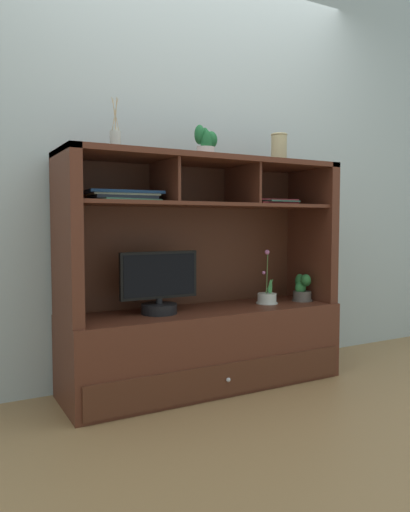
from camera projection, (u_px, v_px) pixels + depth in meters
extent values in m
cube|color=#967248|center=(205.00, 387.00, 2.88)|extent=(6.00, 6.00, 0.02)
cube|color=#A6B5B8|center=(184.00, 151.00, 3.03)|extent=(6.00, 0.02, 2.80)
cube|color=#512719|center=(205.00, 347.00, 2.87)|extent=(1.64, 0.49, 0.45)
cube|color=#492617|center=(227.00, 379.00, 2.66)|extent=(1.58, 0.01, 0.17)
sphere|color=silver|center=(228.00, 380.00, 2.65)|extent=(0.02, 0.02, 0.02)
cube|color=#512719|center=(66.00, 236.00, 2.44)|extent=(0.06, 0.45, 0.87)
cube|color=#512719|center=(311.00, 233.00, 3.20)|extent=(0.06, 0.45, 0.87)
cube|color=#492617|center=(188.00, 236.00, 3.01)|extent=(1.58, 0.02, 0.84)
cube|color=#512719|center=(205.00, 161.00, 2.80)|extent=(1.64, 0.45, 0.03)
cube|color=#512719|center=(205.00, 205.00, 2.81)|extent=(1.52, 0.40, 0.02)
cube|color=#512719|center=(164.00, 181.00, 2.68)|extent=(0.02, 0.38, 0.23)
cube|color=#512719|center=(242.00, 185.00, 2.93)|extent=(0.02, 0.38, 0.23)
cylinder|color=black|center=(159.00, 309.00, 2.69)|extent=(0.20, 0.20, 0.06)
cylinder|color=black|center=(159.00, 301.00, 2.69)|extent=(0.04, 0.04, 0.03)
cube|color=black|center=(159.00, 275.00, 2.68)|extent=(0.45, 0.03, 0.26)
cube|color=black|center=(160.00, 275.00, 2.67)|extent=(0.42, 0.00, 0.23)
cylinder|color=silver|center=(267.00, 298.00, 3.04)|extent=(0.12, 0.12, 0.06)
cylinder|color=silver|center=(267.00, 303.00, 3.04)|extent=(0.13, 0.13, 0.01)
cylinder|color=#4C6B38|center=(267.00, 273.00, 3.03)|extent=(0.01, 0.01, 0.26)
sphere|color=#D375BB|center=(264.00, 273.00, 3.03)|extent=(0.02, 0.02, 0.02)
sphere|color=#D375BB|center=(267.00, 252.00, 3.02)|extent=(0.03, 0.03, 0.03)
ellipsoid|color=#49A257|center=(270.00, 289.00, 3.03)|extent=(0.05, 0.06, 0.12)
ellipsoid|color=#49A257|center=(268.00, 288.00, 3.05)|extent=(0.05, 0.07, 0.12)
cylinder|color=#534C47|center=(302.00, 296.00, 3.14)|extent=(0.12, 0.12, 0.06)
cylinder|color=#534C47|center=(302.00, 300.00, 3.14)|extent=(0.13, 0.13, 0.01)
ellipsoid|color=#286832|center=(305.00, 281.00, 3.14)|extent=(0.08, 0.07, 0.06)
ellipsoid|color=#286832|center=(300.00, 282.00, 3.16)|extent=(0.06, 0.06, 0.10)
ellipsoid|color=#286832|center=(300.00, 288.00, 3.13)|extent=(0.08, 0.06, 0.08)
ellipsoid|color=#286832|center=(306.00, 280.00, 3.10)|extent=(0.06, 0.06, 0.07)
cube|color=#A42B33|center=(270.00, 204.00, 3.09)|extent=(0.27, 0.25, 0.02)
cube|color=#4A7D68|center=(270.00, 202.00, 3.09)|extent=(0.26, 0.31, 0.01)
cube|color=#9F2F38|center=(271.00, 200.00, 3.09)|extent=(0.30, 0.25, 0.01)
cube|color=#457E62|center=(124.00, 200.00, 2.59)|extent=(0.35, 0.30, 0.01)
cube|color=#2B2F3D|center=(123.00, 198.00, 2.60)|extent=(0.34, 0.22, 0.02)
cube|color=beige|center=(123.00, 195.00, 2.60)|extent=(0.37, 0.23, 0.01)
cube|color=navy|center=(123.00, 192.00, 2.60)|extent=(0.41, 0.25, 0.02)
cylinder|color=#B9BCB5|center=(115.00, 141.00, 2.52)|extent=(0.06, 0.06, 0.10)
cylinder|color=#B9BCB5|center=(115.00, 129.00, 2.52)|extent=(0.03, 0.03, 0.02)
cylinder|color=tan|center=(116.00, 114.00, 2.52)|extent=(0.00, 0.04, 0.17)
cylinder|color=tan|center=(115.00, 115.00, 2.52)|extent=(0.04, 0.00, 0.17)
cylinder|color=tan|center=(114.00, 114.00, 2.51)|extent=(0.00, 0.04, 0.17)
cylinder|color=tan|center=(115.00, 114.00, 2.51)|extent=(0.04, 0.00, 0.17)
cylinder|color=silver|center=(206.00, 152.00, 2.79)|extent=(0.10, 0.10, 0.06)
cylinder|color=silver|center=(206.00, 157.00, 2.79)|extent=(0.12, 0.12, 0.01)
ellipsoid|color=#1C6030|center=(211.00, 140.00, 2.79)|extent=(0.07, 0.06, 0.10)
ellipsoid|color=#1C6030|center=(205.00, 135.00, 2.79)|extent=(0.04, 0.04, 0.09)
ellipsoid|color=#1C6030|center=(200.00, 135.00, 2.78)|extent=(0.06, 0.07, 0.11)
ellipsoid|color=#1C6030|center=(205.00, 142.00, 2.77)|extent=(0.04, 0.07, 0.10)
ellipsoid|color=#1C6030|center=(208.00, 142.00, 2.77)|extent=(0.05, 0.04, 0.13)
cylinder|color=tan|center=(279.00, 150.00, 3.06)|extent=(0.10, 0.10, 0.17)
torus|color=tan|center=(279.00, 135.00, 3.05)|extent=(0.10, 0.10, 0.01)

